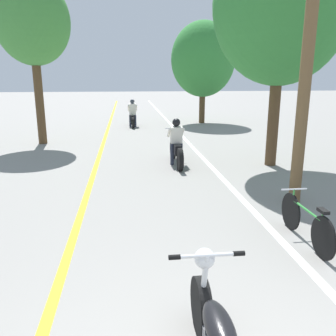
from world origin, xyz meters
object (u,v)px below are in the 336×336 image
(roadside_tree_right_near, at_px, (282,5))
(roadside_tree_right_far, at_px, (203,59))
(roadside_tree_left, at_px, (32,23))
(motorcycle_rider_lead, at_px, (176,147))
(utility_pole, at_px, (311,21))
(motorcycle_rider_far, at_px, (133,116))
(bicycle_parked, at_px, (306,222))

(roadside_tree_right_near, xyz_separation_m, roadside_tree_right_far, (0.00, 9.87, -0.99))
(roadside_tree_right_near, relative_size, roadside_tree_left, 1.09)
(roadside_tree_right_far, height_order, motorcycle_rider_lead, roadside_tree_right_far)
(utility_pole, xyz_separation_m, motorcycle_rider_lead, (-2.03, 3.54, -3.04))
(motorcycle_rider_far, xyz_separation_m, bicycle_parked, (2.43, -13.79, -0.18))
(roadside_tree_left, xyz_separation_m, bicycle_parked, (6.05, -9.36, -4.10))
(bicycle_parked, bearing_deg, roadside_tree_left, 122.86)
(motorcycle_rider_lead, relative_size, bicycle_parked, 1.28)
(roadside_tree_right_near, distance_m, roadside_tree_right_far, 9.92)
(motorcycle_rider_lead, height_order, bicycle_parked, motorcycle_rider_lead)
(roadside_tree_right_near, bearing_deg, utility_pole, -103.57)
(motorcycle_rider_lead, xyz_separation_m, motorcycle_rider_far, (-1.12, 8.40, 0.01))
(roadside_tree_right_near, distance_m, motorcycle_rider_lead, 4.81)
(roadside_tree_right_far, relative_size, motorcycle_rider_lead, 2.53)
(roadside_tree_left, height_order, motorcycle_rider_far, roadside_tree_left)
(motorcycle_rider_lead, bearing_deg, roadside_tree_right_far, 73.59)
(roadside_tree_right_far, bearing_deg, motorcycle_rider_far, -164.78)
(motorcycle_rider_lead, height_order, motorcycle_rider_far, motorcycle_rider_far)
(motorcycle_rider_far, relative_size, bicycle_parked, 1.19)
(motorcycle_rider_far, bearing_deg, utility_pole, -75.26)
(motorcycle_rider_far, bearing_deg, roadside_tree_right_near, -66.12)
(utility_pole, distance_m, motorcycle_rider_lead, 5.09)
(roadside_tree_right_near, relative_size, bicycle_parked, 3.92)
(roadside_tree_right_near, bearing_deg, roadside_tree_right_far, 89.98)
(roadside_tree_left, xyz_separation_m, motorcycle_rider_far, (3.62, 4.42, -3.91))
(utility_pole, bearing_deg, roadside_tree_right_near, 76.43)
(roadside_tree_left, height_order, bicycle_parked, roadside_tree_left)
(bicycle_parked, bearing_deg, utility_pole, 68.75)
(utility_pole, relative_size, roadside_tree_right_far, 1.27)
(roadside_tree_left, bearing_deg, utility_pole, -48.03)
(utility_pole, xyz_separation_m, roadside_tree_right_far, (0.76, 13.01, -0.13))
(roadside_tree_left, height_order, motorcycle_rider_lead, roadside_tree_left)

